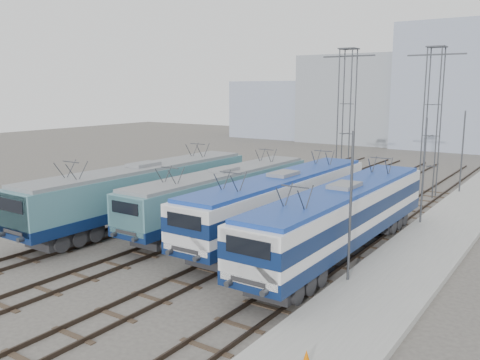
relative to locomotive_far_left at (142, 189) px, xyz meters
The scene contains 14 objects.
ground 8.46m from the locomotive_far_left, 33.97° to the right, with size 160.00×160.00×0.00m, color #514C47.
platform 17.43m from the locomotive_far_left, 11.51° to the left, with size 4.00×70.00×0.30m, color #9E9E99.
locomotive_far_left is the anchor object (origin of this frame).
locomotive_center_left 5.28m from the locomotive_far_left, 31.57° to the left, with size 2.74×17.27×3.25m.
locomotive_center_right 9.36m from the locomotive_far_left, 15.90° to the left, with size 2.87×18.14×3.41m.
locomotive_far_right 13.54m from the locomotive_far_left, ahead, with size 2.89×18.27×3.44m.
catenary_tower_west 19.20m from the locomotive_far_left, 68.85° to the left, with size 4.50×1.20×12.00m.
catenary_tower_east 23.93m from the locomotive_far_left, 55.74° to the left, with size 4.50×1.20×12.00m.
mast_front 15.60m from the locomotive_far_left, ahead, with size 0.12×0.12×7.00m, color #3F4247.
mast_mid 18.06m from the locomotive_far_left, 31.62° to the left, with size 0.12×0.12×7.00m, color #3F4247.
mast_rear 26.40m from the locomotive_far_left, 54.41° to the left, with size 0.12×0.12×7.00m, color #3F4247.
safety_cone 19.93m from the locomotive_far_left, 30.57° to the right, with size 0.30×0.30×0.53m, color #D75F00.
building_west 58.10m from the locomotive_far_left, 97.19° to the left, with size 18.00×12.00×14.00m, color gray.
building_far_west 62.04m from the locomotive_far_left, 112.03° to the left, with size 14.00×10.00×10.00m, color #919DB5.
Camera 1 is at (16.77, -18.67, 8.79)m, focal length 38.00 mm.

